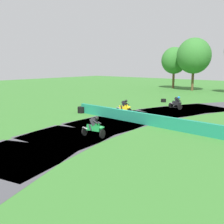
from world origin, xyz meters
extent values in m
plane|color=#38752D|center=(0.00, 0.00, 0.00)|extent=(120.00, 120.00, 0.00)
cube|color=#47474C|center=(3.61, 12.43, 0.00)|extent=(9.12, 10.51, 0.01)
cube|color=#47474C|center=(1.83, 8.47, 0.00)|extent=(8.26, 10.32, 0.01)
cube|color=#47474C|center=(0.63, 4.30, 0.00)|extent=(7.23, 9.91, 0.01)
cube|color=#47474C|center=(0.06, 0.00, 0.00)|extent=(6.05, 9.29, 0.01)
cube|color=#47474C|center=(0.11, -4.34, 0.00)|extent=(6.25, 9.40, 0.01)
cube|color=#47474C|center=(0.78, -8.63, 0.00)|extent=(7.41, 9.99, 0.01)
cube|color=#1E8466|center=(5.73, -0.35, 0.45)|extent=(22.03, 1.64, 0.90)
cylinder|color=black|center=(1.31, 8.01, 0.28)|extent=(0.36, 0.75, 0.76)
cylinder|color=black|center=(0.00, 8.52, 0.28)|extent=(0.36, 0.75, 0.76)
cube|color=black|center=(0.69, 8.36, 0.57)|extent=(1.08, 0.73, 0.47)
ellipsoid|color=black|center=(0.89, 8.37, 0.81)|extent=(0.53, 0.48, 0.32)
cone|color=black|center=(1.34, 8.15, 0.68)|extent=(0.45, 0.48, 0.49)
cylinder|color=#B2B2B7|center=(0.08, 8.44, 0.53)|extent=(0.41, 0.26, 0.18)
cube|color=black|center=(0.66, 8.50, 0.93)|extent=(0.53, 0.53, 0.63)
sphere|color=#1E7FE0|center=(0.90, 8.51, 1.19)|extent=(0.26, 0.26, 0.26)
cylinder|color=black|center=(0.99, 8.57, 0.89)|extent=(0.42, 0.28, 0.25)
cylinder|color=black|center=(0.86, 8.25, 1.01)|extent=(0.42, 0.28, 0.25)
cylinder|color=black|center=(0.59, 8.59, 0.53)|extent=(0.25, 0.29, 0.42)
cylinder|color=black|center=(0.46, 8.27, 0.64)|extent=(0.25, 0.29, 0.42)
cylinder|color=black|center=(-0.99, 2.29, 0.29)|extent=(0.11, 0.71, 0.71)
cylinder|color=black|center=(-2.39, 2.34, 0.29)|extent=(0.11, 0.71, 0.71)
cube|color=yellow|center=(-1.69, 2.38, 0.59)|extent=(1.01, 0.39, 0.45)
ellipsoid|color=yellow|center=(-1.51, 2.42, 0.84)|extent=(0.45, 0.34, 0.29)
cone|color=yellow|center=(-1.01, 2.38, 0.71)|extent=(0.40, 0.39, 0.46)
cylinder|color=#B2B2B7|center=(-2.30, 2.26, 0.53)|extent=(0.41, 0.13, 0.17)
cube|color=black|center=(-1.77, 2.46, 0.96)|extent=(0.50, 0.41, 0.61)
sphere|color=black|center=(-1.55, 2.50, 1.24)|extent=(0.26, 0.26, 0.26)
cylinder|color=black|center=(-1.48, 2.63, 0.95)|extent=(0.43, 0.15, 0.24)
cylinder|color=black|center=(-1.49, 2.27, 1.02)|extent=(0.43, 0.15, 0.24)
cylinder|color=black|center=(-1.86, 2.56, 0.57)|extent=(0.27, 0.19, 0.42)
cylinder|color=black|center=(-1.88, 2.21, 0.64)|extent=(0.27, 0.19, 0.42)
cylinder|color=black|center=(2.49, -5.29, 0.29)|extent=(0.21, 0.72, 0.72)
cylinder|color=black|center=(1.11, -5.54, 0.29)|extent=(0.21, 0.72, 0.72)
cube|color=#198438|center=(1.79, -5.35, 0.59)|extent=(1.05, 0.53, 0.45)
ellipsoid|color=#198438|center=(1.96, -5.26, 0.84)|extent=(0.49, 0.40, 0.30)
cone|color=#198438|center=(2.45, -5.21, 0.70)|extent=(0.45, 0.42, 0.46)
cylinder|color=#B2B2B7|center=(1.22, -5.59, 0.53)|extent=(0.42, 0.16, 0.17)
cube|color=#28282D|center=(1.70, -5.28, 0.96)|extent=(0.55, 0.39, 0.62)
sphere|color=black|center=(1.90, -5.18, 1.23)|extent=(0.26, 0.26, 0.26)
cylinder|color=#28282D|center=(1.94, -5.06, 0.94)|extent=(0.44, 0.15, 0.24)
cylinder|color=#28282D|center=(2.00, -5.40, 1.02)|extent=(0.44, 0.15, 0.24)
cylinder|color=#28282D|center=(1.58, -5.20, 0.57)|extent=(0.30, 0.18, 0.42)
cylinder|color=#28282D|center=(1.64, -5.55, 0.64)|extent=(0.30, 0.18, 0.42)
cylinder|color=black|center=(-2.81, 11.88, 0.10)|extent=(0.64, 0.64, 0.20)
cylinder|color=black|center=(-2.81, 11.88, 0.30)|extent=(0.64, 0.64, 0.20)
cylinder|color=black|center=(-5.20, 0.09, 0.10)|extent=(0.72, 0.72, 0.20)
cylinder|color=black|center=(-5.20, 0.09, 0.30)|extent=(0.72, 0.72, 0.20)
cylinder|color=black|center=(-5.20, 0.09, 0.50)|extent=(0.72, 0.72, 0.20)
cylinder|color=brown|center=(-10.88, 29.81, 1.64)|extent=(0.44, 0.44, 3.28)
ellipsoid|color=#33752D|center=(-10.88, 29.81, 5.32)|extent=(4.82, 4.82, 5.06)
cylinder|color=brown|center=(-6.25, 28.13, 1.79)|extent=(0.44, 0.44, 3.58)
ellipsoid|color=#33752D|center=(-6.25, 28.13, 6.08)|extent=(5.90, 5.90, 6.20)
camera|label=1|loc=(13.75, -17.61, 4.75)|focal=42.98mm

